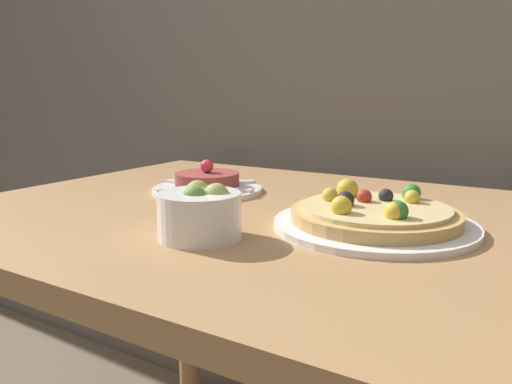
{
  "coord_description": "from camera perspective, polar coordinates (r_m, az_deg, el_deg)",
  "views": [
    {
      "loc": [
        0.34,
        -0.31,
        0.99
      ],
      "look_at": [
        -0.08,
        0.36,
        0.83
      ],
      "focal_mm": 35.0,
      "sensor_mm": 36.0,
      "label": 1
    }
  ],
  "objects": [
    {
      "name": "dining_table",
      "position": [
        0.85,
        5.97,
        -9.92
      ],
      "size": [
        1.23,
        0.82,
        0.79
      ],
      "color": "#AD7F51",
      "rests_on": "ground_plane"
    },
    {
      "name": "pizza_plate",
      "position": [
        0.76,
        13.35,
        -2.75
      ],
      "size": [
        0.3,
        0.3,
        0.06
      ],
      "color": "white",
      "rests_on": "dining_table"
    },
    {
      "name": "tartare_plate",
      "position": [
        1.01,
        -5.6,
        0.88
      ],
      "size": [
        0.22,
        0.22,
        0.07
      ],
      "color": "white",
      "rests_on": "dining_table"
    },
    {
      "name": "small_bowl",
      "position": [
        0.69,
        -6.37,
        -2.31
      ],
      "size": [
        0.12,
        0.12,
        0.08
      ],
      "color": "white",
      "rests_on": "dining_table"
    }
  ]
}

